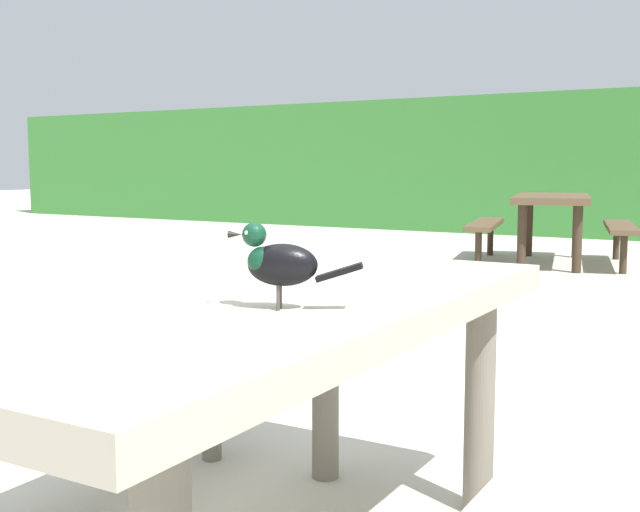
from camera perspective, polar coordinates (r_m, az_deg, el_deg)
name	(u,v)px	position (r m, az deg, el deg)	size (l,w,h in m)	color
picnic_table_foreground	(275,373)	(1.90, -3.23, -8.35)	(1.72, 1.82, 0.74)	#B2A893
bird_grackle	(278,261)	(1.67, -3.06, -0.39)	(0.27, 0.15, 0.18)	black
picnic_table_mid_left	(552,212)	(8.89, 16.29, 3.03)	(2.05, 2.07, 0.74)	brown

